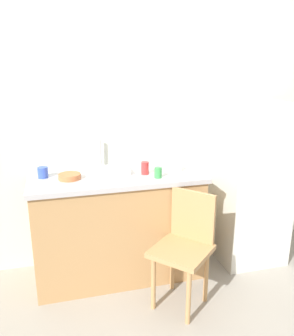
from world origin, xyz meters
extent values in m
plane|color=#9E998E|center=(0.00, 0.00, 0.00)|extent=(8.00, 8.00, 0.00)
cube|color=silver|center=(0.00, 1.00, 1.22)|extent=(4.80, 0.10, 2.44)
cube|color=tan|center=(-0.36, 0.65, 0.45)|extent=(1.40, 0.60, 0.89)
cube|color=#B7B7BC|center=(-0.36, 0.65, 0.91)|extent=(1.44, 0.64, 0.04)
cylinder|color=#B7B7BC|center=(-0.46, 0.90, 1.06)|extent=(0.02, 0.02, 0.25)
cube|color=silver|center=(0.89, 0.64, 0.75)|extent=(0.59, 0.61, 1.49)
cylinder|color=tan|center=(-0.20, 0.09, 0.23)|extent=(0.04, 0.04, 0.45)
cylinder|color=tan|center=(0.00, -0.13, 0.23)|extent=(0.04, 0.04, 0.45)
cylinder|color=tan|center=(0.02, 0.30, 0.23)|extent=(0.04, 0.04, 0.45)
cylinder|color=tan|center=(0.23, 0.07, 0.23)|extent=(0.04, 0.04, 0.45)
cube|color=tan|center=(0.01, 0.08, 0.47)|extent=(0.57, 0.57, 0.04)
cube|color=tan|center=(0.15, 0.21, 0.69)|extent=(0.26, 0.29, 0.40)
cube|color=white|center=(-0.39, 0.68, 0.96)|extent=(0.28, 0.20, 0.05)
cylinder|color=#C67042|center=(-0.75, 0.63, 0.95)|extent=(0.18, 0.18, 0.04)
cylinder|color=blue|center=(-0.95, 0.72, 0.97)|extent=(0.08, 0.08, 0.09)
cylinder|color=white|center=(0.17, 0.60, 0.97)|extent=(0.08, 0.08, 0.09)
cylinder|color=red|center=(-0.13, 0.60, 0.98)|extent=(0.06, 0.06, 0.11)
cylinder|color=green|center=(-0.05, 0.48, 0.97)|extent=(0.06, 0.06, 0.09)
camera|label=1|loc=(-0.84, -2.10, 1.82)|focal=37.42mm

